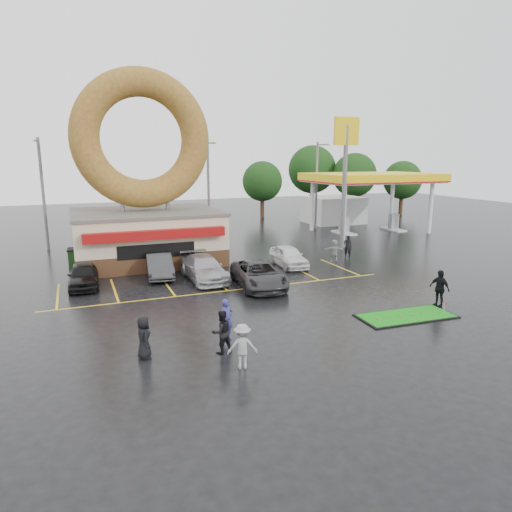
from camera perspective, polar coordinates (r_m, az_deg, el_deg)
name	(u,v)px	position (r m, az deg, el deg)	size (l,w,h in m)	color
ground	(249,309)	(23.10, -0.90, -6.61)	(120.00, 120.00, 0.00)	black
donut_shop	(145,200)	(33.87, -13.69, 6.83)	(10.20, 8.70, 13.50)	#472B19
gas_station	(354,193)	(49.96, 12.18, 7.67)	(12.30, 13.65, 5.90)	silver
shell_sign	(345,158)	(38.51, 11.11, 11.91)	(2.20, 0.36, 10.60)	slate
streetlight_left	(43,191)	(40.50, -25.09, 7.32)	(0.40, 2.21, 9.00)	slate
streetlight_mid	(209,187)	(43.07, -5.93, 8.63)	(0.40, 2.21, 9.00)	slate
streetlight_right	(317,183)	(48.63, 7.62, 9.00)	(0.40, 2.21, 9.00)	slate
tree_far_a	(355,175)	(60.73, 12.22, 9.85)	(5.60, 5.60, 8.00)	#332114
tree_far_b	(402,180)	(62.73, 17.84, 9.01)	(4.90, 4.90, 7.00)	#332114
tree_far_c	(312,170)	(62.06, 7.03, 10.68)	(6.30, 6.30, 9.00)	#332114
tree_far_d	(262,181)	(56.84, 0.79, 9.31)	(4.90, 4.90, 7.00)	#332114
car_black	(83,275)	(28.51, -20.77, -2.28)	(1.67, 4.14, 1.41)	black
car_dgrey	(159,265)	(29.60, -11.99, -1.16)	(1.55, 4.45, 1.47)	#2F2F31
car_silver	(204,268)	(28.38, -6.55, -1.53)	(2.08, 5.12, 1.48)	#A8A8AD
car_grey	(259,275)	(26.69, 0.33, -2.33)	(2.47, 5.37, 1.49)	#313033
car_white	(289,256)	(31.78, 4.09, -0.03)	(1.70, 4.23, 1.44)	silver
person_blue	(227,320)	(19.08, -3.66, -7.96)	(0.65, 0.42, 1.77)	navy
person_blackjkt	(222,332)	(17.91, -4.33, -9.44)	(0.84, 0.65, 1.72)	black
person_hoodie	(242,346)	(16.65, -1.72, -11.22)	(1.09, 0.62, 1.68)	gray
person_bystander	(144,338)	(17.94, -13.85, -9.87)	(0.81, 0.52, 1.65)	black
person_cameraman	(439,288)	(24.96, 21.94, -3.78)	(1.12, 0.47, 1.91)	black
person_walker_near	(334,251)	(33.50, 9.74, 0.66)	(1.54, 0.49, 1.66)	gray
person_walker_far	(348,246)	(35.30, 11.40, 1.21)	(0.62, 0.40, 1.69)	black
dumpster	(83,259)	(33.49, -20.83, -0.30)	(1.80, 1.20, 1.30)	#163A16
putting_green	(406,316)	(23.12, 18.27, -7.13)	(4.79, 2.25, 0.59)	black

